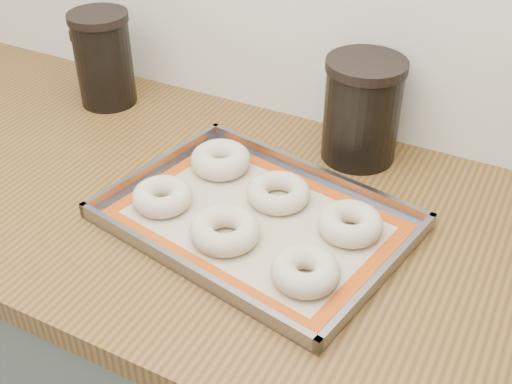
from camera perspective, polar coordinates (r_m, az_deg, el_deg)
The scene contains 13 objects.
cabinet at distance 1.45m, azimuth -7.28°, elevation -14.43°, with size 3.00×0.65×0.86m, color #5C6659.
countertop at distance 1.14m, azimuth -8.95°, elevation 0.17°, with size 3.06×0.68×0.04m, color brown.
baking_tray at distance 1.02m, azimuth -0.00°, elevation -2.42°, with size 0.51×0.41×0.03m.
baking_mat at distance 1.02m, azimuth 0.00°, elevation -2.50°, with size 0.47×0.36×0.00m.
bagel_front_left at distance 1.05m, azimuth -8.34°, elevation -0.40°, with size 0.10×0.10×0.04m, color beige.
bagel_front_mid at distance 0.97m, azimuth -2.77°, elevation -3.42°, with size 0.11×0.11×0.04m, color beige.
bagel_front_right at distance 0.91m, azimuth 4.41°, elevation -7.01°, with size 0.10×0.10×0.04m, color beige.
bagel_back_left at distance 1.13m, azimuth -3.16°, elevation 2.88°, with size 0.11×0.11×0.04m, color beige.
bagel_back_mid at distance 1.05m, azimuth 2.01°, elevation -0.06°, with size 0.10×0.10×0.03m, color beige.
bagel_back_right at distance 1.00m, azimuth 8.37°, elevation -2.80°, with size 0.10×0.10×0.04m, color beige.
canister_left at distance 1.36m, azimuth -13.38°, elevation 11.46°, with size 0.12×0.12×0.19m.
canister_mid at distance 1.38m, azimuth -13.64°, elevation 10.85°, with size 0.10×0.10×0.16m.
canister_right at distance 1.15m, azimuth 9.40°, elevation 7.21°, with size 0.14×0.14×0.19m.
Camera 1 is at (0.58, 0.94, 1.54)m, focal length 45.00 mm.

